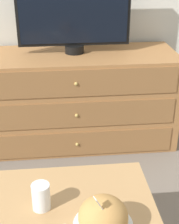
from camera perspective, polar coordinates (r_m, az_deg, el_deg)
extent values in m
plane|color=#70665B|center=(2.97, -5.22, -1.62)|extent=(12.00, 12.00, 0.00)
cube|color=#9E6B3D|center=(2.55, -2.64, 2.21)|extent=(1.47, 0.52, 0.69)
cube|color=brown|center=(2.43, -2.14, -5.32)|extent=(1.35, 0.01, 0.18)
sphere|color=tan|center=(2.42, -2.13, -5.40)|extent=(0.02, 0.02, 0.02)
cube|color=brown|center=(2.31, -2.24, -0.51)|extent=(1.35, 0.01, 0.18)
sphere|color=tan|center=(2.31, -2.23, -0.57)|extent=(0.02, 0.02, 0.02)
cube|color=brown|center=(2.22, -2.34, 4.76)|extent=(1.35, 0.01, 0.18)
sphere|color=tan|center=(2.21, -2.33, 4.70)|extent=(0.02, 0.02, 0.02)
cylinder|color=black|center=(2.45, -2.61, 10.41)|extent=(0.13, 0.13, 0.06)
cube|color=black|center=(2.39, -2.77, 17.36)|extent=(0.77, 0.04, 0.54)
cube|color=black|center=(2.37, -2.74, 17.27)|extent=(0.73, 0.01, 0.50)
cube|color=tan|center=(1.38, -4.04, -16.55)|extent=(0.71, 0.59, 0.02)
cylinder|color=#9C7549|center=(1.76, 6.66, -15.53)|extent=(0.04, 0.04, 0.44)
ellipsoid|color=tan|center=(1.25, 2.14, -17.00)|extent=(0.18, 0.18, 0.14)
cube|color=silver|center=(1.21, 2.76, -16.83)|extent=(0.08, 0.04, 0.15)
cube|color=silver|center=(1.15, 1.11, -14.67)|extent=(0.03, 0.03, 0.03)
cylinder|color=white|center=(1.38, -8.14, -14.39)|extent=(0.06, 0.06, 0.07)
cylinder|color=white|center=(1.37, -8.20, -13.73)|extent=(0.07, 0.07, 0.11)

